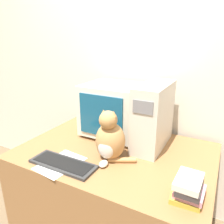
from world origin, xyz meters
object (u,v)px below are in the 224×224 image
crt_monitor (113,109)px  computer_tower (153,116)px  pen (61,157)px  keyboard (63,164)px  cat (110,139)px  book_stack (189,189)px

crt_monitor → computer_tower: size_ratio=0.96×
crt_monitor → computer_tower: (0.35, -0.04, 0.02)m
computer_tower → pen: (-0.48, -0.47, -0.23)m
keyboard → cat: size_ratio=1.25×
cat → computer_tower: bearing=56.1°
keyboard → computer_tower: bearing=52.5°
keyboard → pen: 0.10m
crt_monitor → keyboard: 0.61m
keyboard → cat: (0.23, 0.21, 0.14)m
crt_monitor → computer_tower: computer_tower is taller
computer_tower → cat: (-0.18, -0.33, -0.09)m
book_stack → keyboard: bearing=-175.6°
keyboard → pen: size_ratio=3.14×
crt_monitor → keyboard: size_ratio=1.02×
crt_monitor → cat: size_ratio=1.28×
book_stack → computer_tower: bearing=126.1°
cat → book_stack: size_ratio=1.86×
keyboard → pen: (-0.07, 0.06, -0.01)m
pen → computer_tower: bearing=44.4°
computer_tower → cat: computer_tower is taller
keyboard → cat: bearing=42.4°
cat → pen: 0.36m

